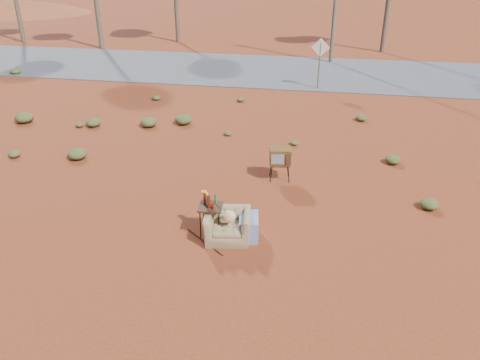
# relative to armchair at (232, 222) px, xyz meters

# --- Properties ---
(ground) EXTENTS (140.00, 140.00, 0.00)m
(ground) POSITION_rel_armchair_xyz_m (-0.11, 0.31, -0.40)
(ground) COLOR maroon
(ground) RESTS_ON ground
(highway) EXTENTS (140.00, 7.00, 0.04)m
(highway) POSITION_rel_armchair_xyz_m (-0.11, 15.31, -0.38)
(highway) COLOR #565659
(highway) RESTS_ON ground
(armchair) EXTENTS (1.21, 0.88, 0.85)m
(armchair) POSITION_rel_armchair_xyz_m (0.00, 0.00, 0.00)
(armchair) COLOR #947950
(armchair) RESTS_ON ground
(tv_unit) EXTENTS (0.62, 0.53, 0.90)m
(tv_unit) POSITION_rel_armchair_xyz_m (0.70, 3.03, 0.27)
(tv_unit) COLOR black
(tv_unit) RESTS_ON ground
(side_table) EXTENTS (0.54, 0.54, 1.00)m
(side_table) POSITION_rel_armchair_xyz_m (-0.50, 0.09, 0.34)
(side_table) COLOR #342012
(side_table) RESTS_ON ground
(rusty_bar) EXTENTS (1.00, 0.86, 0.03)m
(rusty_bar) POSITION_rel_armchair_xyz_m (-0.53, -0.26, -0.38)
(rusty_bar) COLOR #462712
(rusty_bar) RESTS_ON ground
(road_sign) EXTENTS (0.78, 0.06, 2.19)m
(road_sign) POSITION_rel_armchair_xyz_m (1.39, 12.31, 1.11)
(road_sign) COLOR brown
(road_sign) RESTS_ON ground
(scrub_patch) EXTENTS (17.49, 8.07, 0.33)m
(scrub_patch) POSITION_rel_armchair_xyz_m (-0.94, 4.72, -0.26)
(scrub_patch) COLOR #4E5826
(scrub_patch) RESTS_ON ground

